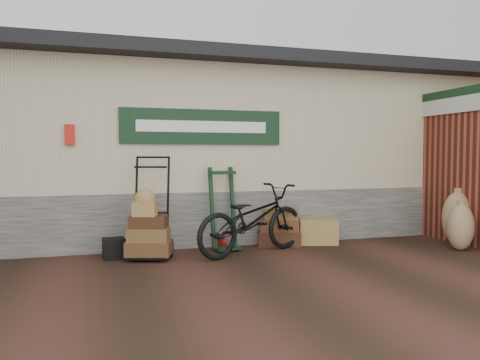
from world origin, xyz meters
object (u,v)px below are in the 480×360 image
object	(u,v)px
porter_trolley	(151,206)
wicker_hamper	(317,231)
suitcase_stack	(279,227)
green_barrow	(224,209)
black_trunk	(114,248)
bicycle	(253,215)

from	to	relation	value
porter_trolley	wicker_hamper	bearing A→B (deg)	22.82
suitcase_stack	wicker_hamper	size ratio (longest dim) A/B	1.08
green_barrow	black_trunk	size ratio (longest dim) A/B	4.33
porter_trolley	bicycle	world-z (taller)	porter_trolley
suitcase_stack	black_trunk	world-z (taller)	suitcase_stack
black_trunk	suitcase_stack	bearing A→B (deg)	6.18
green_barrow	bicycle	xyz separation A→B (m)	(0.33, -0.46, -0.06)
wicker_hamper	black_trunk	distance (m)	3.34
green_barrow	black_trunk	xyz separation A→B (m)	(-1.69, -0.20, -0.50)
suitcase_stack	bicycle	bearing A→B (deg)	-139.85
porter_trolley	suitcase_stack	xyz separation A→B (m)	(2.14, 0.34, -0.45)
suitcase_stack	green_barrow	bearing A→B (deg)	-175.00
wicker_hamper	black_trunk	bearing A→B (deg)	-176.31
porter_trolley	black_trunk	world-z (taller)	porter_trolley
porter_trolley	green_barrow	world-z (taller)	porter_trolley
green_barrow	black_trunk	world-z (taller)	green_barrow
black_trunk	bicycle	distance (m)	2.09
black_trunk	bicycle	size ratio (longest dim) A/B	0.15
bicycle	wicker_hamper	bearing A→B (deg)	-92.05
wicker_hamper	black_trunk	size ratio (longest dim) A/B	2.14
wicker_hamper	bicycle	distance (m)	1.44
green_barrow	suitcase_stack	size ratio (longest dim) A/B	1.88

